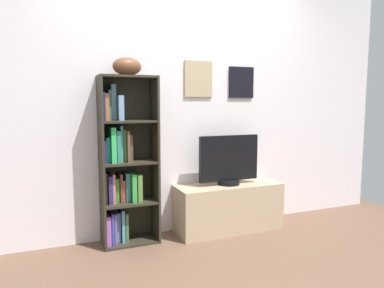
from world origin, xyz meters
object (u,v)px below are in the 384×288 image
(television, at_px, (229,161))
(tv_stand, at_px, (228,207))
(football, at_px, (127,67))
(bookshelf, at_px, (123,166))

(television, bearing_deg, tv_stand, -90.00)
(football, bearing_deg, television, -3.16)
(television, bearing_deg, football, 176.84)
(bookshelf, relative_size, tv_stand, 1.42)
(football, bearing_deg, bookshelf, 149.60)
(bookshelf, bearing_deg, tv_stand, -4.75)
(tv_stand, height_order, television, television)
(football, height_order, television, football)
(tv_stand, bearing_deg, bookshelf, 175.25)
(tv_stand, bearing_deg, football, 176.78)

